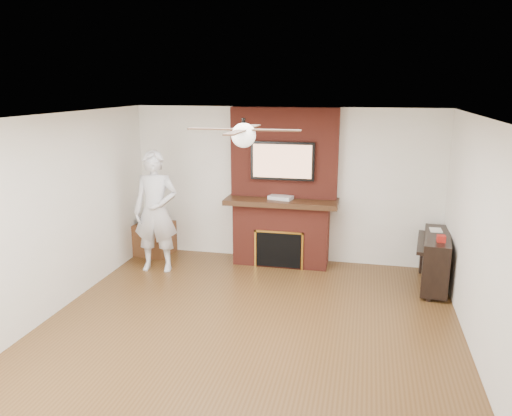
% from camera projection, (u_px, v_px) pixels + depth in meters
% --- Properties ---
extents(room_shell, '(5.36, 5.86, 2.86)m').
position_uv_depth(room_shell, '(244.00, 233.00, 5.50)').
color(room_shell, '#4F3217').
rests_on(room_shell, ground).
extents(fireplace, '(1.78, 0.64, 2.50)m').
position_uv_depth(fireplace, '(282.00, 203.00, 7.98)').
color(fireplace, maroon).
rests_on(fireplace, ground).
extents(tv, '(1.00, 0.08, 0.60)m').
position_uv_depth(tv, '(282.00, 161.00, 7.77)').
color(tv, black).
rests_on(tv, fireplace).
extents(ceiling_fan, '(1.21, 1.21, 0.31)m').
position_uv_depth(ceiling_fan, '(244.00, 134.00, 5.24)').
color(ceiling_fan, black).
rests_on(ceiling_fan, room_shell).
extents(person, '(0.74, 0.54, 1.88)m').
position_uv_depth(person, '(156.00, 211.00, 7.66)').
color(person, silver).
rests_on(person, ground).
extents(side_table, '(0.61, 0.61, 0.65)m').
position_uv_depth(side_table, '(155.00, 237.00, 8.55)').
color(side_table, '#563018').
rests_on(side_table, ground).
extents(piano, '(0.57, 1.22, 0.87)m').
position_uv_depth(piano, '(435.00, 259.00, 7.11)').
color(piano, black).
rests_on(piano, ground).
extents(cable_box, '(0.41, 0.28, 0.05)m').
position_uv_depth(cable_box, '(281.00, 197.00, 7.86)').
color(cable_box, silver).
rests_on(cable_box, fireplace).
extents(candle_orange, '(0.06, 0.06, 0.10)m').
position_uv_depth(candle_orange, '(266.00, 263.00, 8.03)').
color(candle_orange, orange).
rests_on(candle_orange, ground).
extents(candle_green, '(0.08, 0.08, 0.08)m').
position_uv_depth(candle_green, '(273.00, 263.00, 8.05)').
color(candle_green, '#568535').
rests_on(candle_green, ground).
extents(candle_cream, '(0.08, 0.08, 0.10)m').
position_uv_depth(candle_cream, '(284.00, 262.00, 8.04)').
color(candle_cream, '#FFF9CA').
rests_on(candle_cream, ground).
extents(candle_blue, '(0.06, 0.06, 0.07)m').
position_uv_depth(candle_blue, '(294.00, 265.00, 7.99)').
color(candle_blue, '#324D96').
rests_on(candle_blue, ground).
extents(candle_cream_extra, '(0.08, 0.08, 0.10)m').
position_uv_depth(candle_cream_extra, '(282.00, 262.00, 8.04)').
color(candle_cream_extra, '#BBE5B6').
rests_on(candle_cream_extra, ground).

